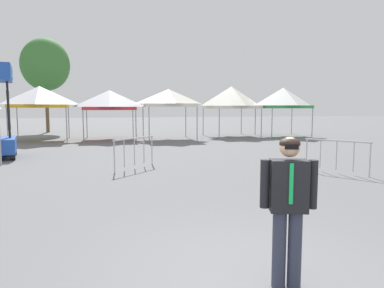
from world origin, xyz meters
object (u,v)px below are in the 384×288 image
at_px(canopy_tent_far_right, 40,97).
at_px(person_foreground, 288,202).
at_px(canopy_tent_behind_center, 283,98).
at_px(crowd_barrier_near_person, 134,147).
at_px(canopy_tent_right_of_center, 231,98).
at_px(canopy_tent_left_of_center, 169,98).
at_px(canopy_tent_behind_right, 110,100).
at_px(tree_behind_tents_left, 45,65).
at_px(crowd_barrier_mid_lot, 337,150).

bearing_deg(canopy_tent_far_right, person_foreground, -73.78).
height_order(canopy_tent_behind_center, crowd_barrier_near_person, canopy_tent_behind_center).
relative_size(canopy_tent_right_of_center, person_foreground, 2.02).
bearing_deg(canopy_tent_far_right, canopy_tent_left_of_center, -5.90).
bearing_deg(crowd_barrier_near_person, canopy_tent_left_of_center, 73.78).
xyz_separation_m(canopy_tent_behind_right, tree_behind_tents_left, (-5.01, 7.96, 3.04)).
xyz_separation_m(canopy_tent_right_of_center, tree_behind_tents_left, (-13.60, 7.62, 2.81)).
height_order(canopy_tent_behind_right, tree_behind_tents_left, tree_behind_tents_left).
bearing_deg(crowd_barrier_near_person, canopy_tent_behind_right, 92.97).
height_order(canopy_tent_right_of_center, crowd_barrier_mid_lot, canopy_tent_right_of_center).
distance_m(canopy_tent_behind_center, crowd_barrier_mid_lot, 14.83).
bearing_deg(canopy_tent_far_right, crowd_barrier_mid_lot, -51.97).
distance_m(canopy_tent_right_of_center, crowd_barrier_near_person, 14.64).
distance_m(canopy_tent_far_right, person_foreground, 21.27).
xyz_separation_m(canopy_tent_left_of_center, crowd_barrier_mid_lot, (3.04, -13.34, -1.96)).
xyz_separation_m(canopy_tent_behind_center, tree_behind_tents_left, (-17.23, 8.51, 2.84)).
distance_m(person_foreground, crowd_barrier_mid_lot, 8.06).
bearing_deg(tree_behind_tents_left, crowd_barrier_near_person, -74.09).
height_order(canopy_tent_far_right, crowd_barrier_near_person, canopy_tent_far_right).
distance_m(canopy_tent_far_right, canopy_tent_behind_right, 4.26).
xyz_separation_m(canopy_tent_behind_right, crowd_barrier_mid_lot, (6.82, -14.21, -1.82)).
relative_size(canopy_tent_far_right, person_foreground, 1.99).
height_order(canopy_tent_left_of_center, crowd_barrier_mid_lot, canopy_tent_left_of_center).
xyz_separation_m(person_foreground, crowd_barrier_mid_lot, (5.16, 6.19, -0.28)).
bearing_deg(canopy_tent_behind_center, canopy_tent_behind_right, 177.42).
distance_m(canopy_tent_behind_right, person_foreground, 20.53).
bearing_deg(crowd_barrier_near_person, canopy_tent_far_right, 112.57).
bearing_deg(crowd_barrier_mid_lot, canopy_tent_far_right, 128.03).
bearing_deg(person_foreground, crowd_barrier_mid_lot, 50.20).
distance_m(canopy_tent_behind_center, person_foreground, 22.55).
xyz_separation_m(canopy_tent_right_of_center, person_foreground, (-6.93, -20.74, -1.77)).
height_order(canopy_tent_far_right, person_foreground, canopy_tent_far_right).
distance_m(canopy_tent_left_of_center, person_foreground, 19.72).
bearing_deg(crowd_barrier_mid_lot, tree_behind_tents_left, 118.08).
distance_m(canopy_tent_right_of_center, crowd_barrier_mid_lot, 14.80).
distance_m(canopy_tent_behind_center, crowd_barrier_near_person, 16.26).
bearing_deg(tree_behind_tents_left, canopy_tent_far_right, -84.66).
relative_size(canopy_tent_far_right, canopy_tent_behind_center, 1.01).
bearing_deg(crowd_barrier_mid_lot, person_foreground, -129.80).
bearing_deg(canopy_tent_far_right, canopy_tent_behind_center, -1.77).
relative_size(canopy_tent_behind_center, crowd_barrier_near_person, 2.29).
bearing_deg(canopy_tent_left_of_center, crowd_barrier_mid_lot, -77.15).
distance_m(canopy_tent_behind_right, crowd_barrier_near_person, 11.91).
xyz_separation_m(canopy_tent_behind_right, canopy_tent_behind_center, (12.22, -0.55, 0.20)).
relative_size(canopy_tent_far_right, tree_behind_tents_left, 0.46).
xyz_separation_m(tree_behind_tents_left, crowd_barrier_near_person, (5.62, -19.72, -4.86)).
bearing_deg(canopy_tent_left_of_center, canopy_tent_behind_center, 2.18).
distance_m(canopy_tent_left_of_center, crowd_barrier_near_person, 11.51).
relative_size(canopy_tent_behind_right, tree_behind_tents_left, 0.44).
bearing_deg(crowd_barrier_near_person, person_foreground, -83.06).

